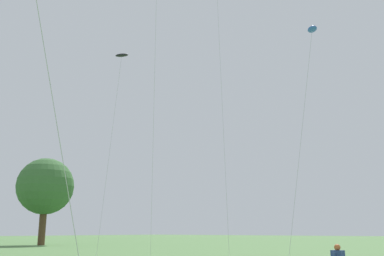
{
  "coord_description": "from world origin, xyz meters",
  "views": [
    {
      "loc": [
        -9.56,
        -2.18,
        1.8
      ],
      "look_at": [
        1.84,
        7.1,
        5.25
      ],
      "focal_mm": 40.98,
      "sensor_mm": 36.0,
      "label": 1
    }
  ],
  "objects_px": {
    "small_kite_triangle_green": "(312,33)",
    "small_kite_stunt_black": "(122,57)",
    "small_kite_bird_shape": "(218,23)",
    "tree_oak_left": "(45,187)"
  },
  "relations": [
    {
      "from": "small_kite_bird_shape",
      "to": "tree_oak_left",
      "type": "bearing_deg",
      "value": 129.45
    },
    {
      "from": "small_kite_triangle_green",
      "to": "small_kite_stunt_black",
      "type": "xyz_separation_m",
      "value": [
        -1.36,
        14.9,
        1.95
      ]
    },
    {
      "from": "small_kite_triangle_green",
      "to": "small_kite_bird_shape",
      "type": "xyz_separation_m",
      "value": [
        2.3,
        8.25,
        4.17
      ]
    },
    {
      "from": "small_kite_triangle_green",
      "to": "tree_oak_left",
      "type": "xyz_separation_m",
      "value": [
        10.16,
        42.18,
        -5.47
      ]
    },
    {
      "from": "small_kite_triangle_green",
      "to": "small_kite_bird_shape",
      "type": "bearing_deg",
      "value": -142.36
    },
    {
      "from": "small_kite_bird_shape",
      "to": "tree_oak_left",
      "type": "distance_m",
      "value": 36.14
    },
    {
      "from": "small_kite_bird_shape",
      "to": "small_kite_triangle_green",
      "type": "bearing_deg",
      "value": -53.08
    },
    {
      "from": "small_kite_stunt_black",
      "to": "small_kite_triangle_green",
      "type": "bearing_deg",
      "value": -20.13
    },
    {
      "from": "small_kite_triangle_green",
      "to": "small_kite_stunt_black",
      "type": "relative_size",
      "value": 0.87
    },
    {
      "from": "small_kite_triangle_green",
      "to": "small_kite_stunt_black",
      "type": "height_order",
      "value": "small_kite_stunt_black"
    }
  ]
}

